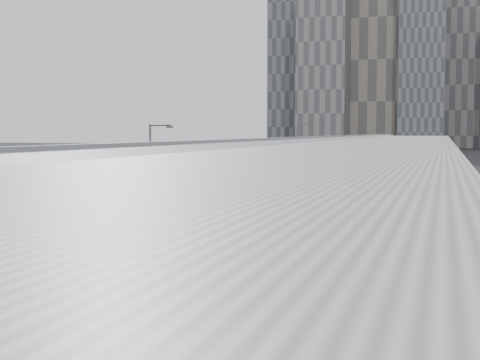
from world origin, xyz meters
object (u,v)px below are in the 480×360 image
at_px(bus_9, 363,161).
at_px(suv, 326,167).
at_px(bus_7, 342,169).
at_px(bus_8, 353,164).
at_px(bus_3, 250,203).
at_px(bus_10, 370,158).
at_px(bus_6, 329,174).
at_px(street_lamp_far, 298,146).
at_px(bus_1, 41,273).
at_px(bus_4, 281,192).
at_px(bus_2, 171,224).
at_px(street_lamp_near, 153,167).
at_px(bus_5, 303,181).
at_px(shipping_container, 309,167).

bearing_deg(bus_9, suv, -132.17).
distance_m(bus_7, bus_8, 16.48).
bearing_deg(bus_3, suv, 99.37).
bearing_deg(bus_10, bus_9, -94.15).
relative_size(bus_6, bus_8, 0.96).
relative_size(bus_3, suv, 2.01).
bearing_deg(street_lamp_far, bus_10, 81.33).
distance_m(bus_1, bus_7, 83.32).
bearing_deg(bus_9, bus_1, -92.66).
xyz_separation_m(bus_6, bus_9, (0.07, 41.45, 0.19)).
bearing_deg(bus_10, bus_4, -95.64).
distance_m(bus_1, bus_4, 41.95).
distance_m(bus_2, street_lamp_near, 11.50).
relative_size(bus_10, street_lamp_near, 1.64).
height_order(bus_4, street_lamp_near, street_lamp_near).
xyz_separation_m(bus_10, suv, (-5.72, -24.14, -0.75)).
bearing_deg(bus_1, bus_9, 86.36).
bearing_deg(suv, bus_5, -82.12).
xyz_separation_m(bus_4, shipping_container, (-8.15, 56.25, -0.33)).
relative_size(bus_2, bus_3, 1.09).
xyz_separation_m(bus_7, bus_9, (0.14, 28.23, 0.11)).
bearing_deg(bus_10, street_lamp_far, -104.44).
distance_m(bus_4, bus_9, 69.61).
height_order(bus_3, bus_6, bus_3).
bearing_deg(bus_2, street_lamp_near, 125.55).
bearing_deg(bus_8, street_lamp_far, -108.66).
bearing_deg(street_lamp_near, bus_3, 38.74).
height_order(bus_1, bus_2, bus_2).
xyz_separation_m(street_lamp_near, suv, (0.53, 79.27, -3.90)).
relative_size(bus_6, street_lamp_near, 1.53).
bearing_deg(bus_5, bus_6, 89.59).
xyz_separation_m(bus_2, bus_10, (0.63, 112.96, -0.06)).
height_order(street_lamp_far, suv, street_lamp_far).
height_order(bus_2, bus_3, bus_2).
bearing_deg(suv, bus_7, -72.08).
bearing_deg(bus_10, bus_3, -95.58).
bearing_deg(bus_5, bus_10, 93.80).
bearing_deg(bus_4, suv, 101.37).
height_order(bus_2, shipping_container, bus_2).
bearing_deg(bus_3, bus_1, -86.16).
bearing_deg(bus_1, bus_10, 86.62).
bearing_deg(suv, street_lamp_near, -88.69).
relative_size(bus_1, bus_8, 1.01).
bearing_deg(suv, bus_6, -78.11).
relative_size(bus_2, bus_4, 1.14).
bearing_deg(bus_9, street_lamp_near, -96.78).
height_order(bus_8, bus_9, bus_9).
xyz_separation_m(bus_1, bus_2, (-0.49, 15.30, 0.08)).
xyz_separation_m(bus_2, bus_5, (-0.02, 42.08, -0.16)).
relative_size(bus_4, suv, 1.90).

